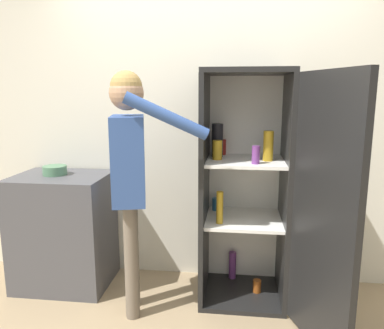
{
  "coord_description": "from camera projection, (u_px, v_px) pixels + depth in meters",
  "views": [
    {
      "loc": [
        0.24,
        -2.14,
        1.59
      ],
      "look_at": [
        -0.1,
        0.63,
        1.05
      ],
      "focal_mm": 35.0,
      "sensor_mm": 36.0,
      "label": 1
    }
  ],
  "objects": [
    {
      "name": "wall_back",
      "position": [
        208.0,
        131.0,
        3.13
      ],
      "size": [
        7.0,
        0.06,
        2.55
      ],
      "color": "silver",
      "rests_on": "ground_plane"
    },
    {
      "name": "refrigerator",
      "position": [
        259.0,
        192.0,
        2.74
      ],
      "size": [
        0.91,
        1.19,
        1.76
      ],
      "color": "black",
      "rests_on": "ground_plane"
    },
    {
      "name": "person",
      "position": [
        130.0,
        161.0,
        2.57
      ],
      "size": [
        0.72,
        0.51,
        1.74
      ],
      "color": "#726656",
      "rests_on": "ground_plane"
    },
    {
      "name": "counter",
      "position": [
        64.0,
        230.0,
        3.1
      ],
      "size": [
        0.74,
        0.57,
        0.94
      ],
      "color": "#4C4C51",
      "rests_on": "ground_plane"
    },
    {
      "name": "bowl",
      "position": [
        55.0,
        170.0,
        3.03
      ],
      "size": [
        0.19,
        0.19,
        0.07
      ],
      "color": "#517F5B",
      "rests_on": "counter"
    }
  ]
}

